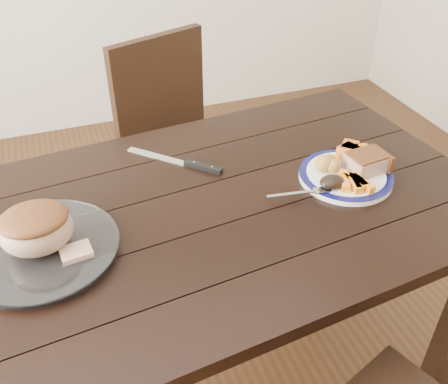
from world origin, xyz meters
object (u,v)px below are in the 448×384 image
object	(u,v)px
chair_far	(178,141)
carving_knife	(191,164)
pork_slice	(366,163)
serving_platter	(42,250)
dinner_plate	(345,176)
dining_table	(194,236)
roast_joint	(36,230)
fork	(304,193)

from	to	relation	value
chair_far	carving_knife	size ratio (longest dim) A/B	3.82
pork_slice	serving_platter	bearing A→B (deg)	-178.82
carving_knife	chair_far	bearing A→B (deg)	125.25
chair_far	dinner_plate	bearing A→B (deg)	91.39
dining_table	dinner_plate	xyz separation A→B (m)	(0.45, -0.01, 0.10)
dining_table	dinner_plate	size ratio (longest dim) A/B	6.33
roast_joint	carving_knife	world-z (taller)	roast_joint
dining_table	chair_far	bearing A→B (deg)	78.13
dining_table	chair_far	distance (m)	0.76
pork_slice	roast_joint	xyz separation A→B (m)	(-0.89, -0.02, 0.03)
dinner_plate	pork_slice	distance (m)	0.07
serving_platter	chair_far	bearing A→B (deg)	55.09
dining_table	serving_platter	distance (m)	0.40
chair_far	carving_knife	xyz separation A→B (m)	(-0.10, -0.53, 0.23)
dinner_plate	serving_platter	xyz separation A→B (m)	(-0.84, -0.02, 0.00)
dining_table	carving_knife	size ratio (longest dim) A/B	6.91
pork_slice	roast_joint	distance (m)	0.90
chair_far	carving_knife	world-z (taller)	chair_far
pork_slice	dinner_plate	bearing A→B (deg)	175.24
roast_joint	fork	bearing A→B (deg)	-1.75
chair_far	serving_platter	world-z (taller)	chair_far
chair_far	dinner_plate	distance (m)	0.84
serving_platter	fork	size ratio (longest dim) A/B	1.97
serving_platter	roast_joint	size ratio (longest dim) A/B	2.11
dinner_plate	pork_slice	xyz separation A→B (m)	(0.06, -0.00, 0.04)
fork	carving_knife	size ratio (longest dim) A/B	0.73
roast_joint	carving_knife	bearing A→B (deg)	28.58
dining_table	roast_joint	bearing A→B (deg)	-174.42
carving_knife	pork_slice	bearing A→B (deg)	19.53
dinner_plate	fork	xyz separation A→B (m)	(-0.16, -0.04, 0.01)
dinner_plate	fork	world-z (taller)	fork
dining_table	pork_slice	size ratio (longest dim) A/B	15.78
serving_platter	fork	bearing A→B (deg)	-1.75
chair_far	fork	xyz separation A→B (m)	(0.14, -0.79, 0.25)
fork	dinner_plate	bearing A→B (deg)	24.37
pork_slice	fork	world-z (taller)	pork_slice
dining_table	carving_knife	xyz separation A→B (m)	(0.06, 0.20, 0.10)
serving_platter	roast_joint	world-z (taller)	roast_joint
dining_table	dinner_plate	distance (m)	0.46
serving_platter	fork	world-z (taller)	fork
carving_knife	fork	bearing A→B (deg)	-2.18
pork_slice	carving_knife	xyz separation A→B (m)	(-0.45, 0.22, -0.04)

